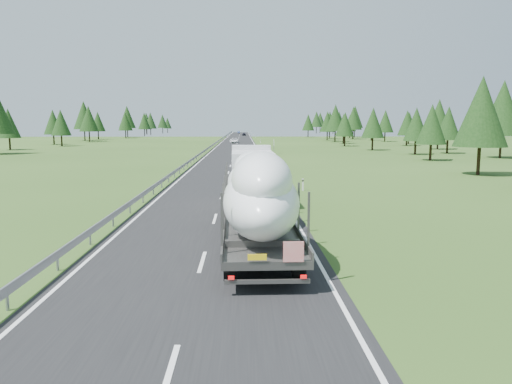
{
  "coord_description": "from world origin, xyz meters",
  "views": [
    {
      "loc": [
        1.63,
        -10.21,
        5.45
      ],
      "look_at": [
        2.25,
        13.56,
        2.17
      ],
      "focal_mm": 35.0,
      "sensor_mm": 36.0,
      "label": 1
    }
  ],
  "objects_px": {
    "highway_sign": "(274,144)",
    "boat_truck": "(256,186)",
    "distant_van": "(234,141)",
    "distant_car_blue": "(239,132)",
    "distant_car_dark": "(244,134)"
  },
  "relations": [
    {
      "from": "highway_sign",
      "to": "distant_car_blue",
      "type": "bearing_deg",
      "value": 92.45
    },
    {
      "from": "distant_car_dark",
      "to": "distant_car_blue",
      "type": "xyz_separation_m",
      "value": [
        -2.76,
        51.05,
        -0.04
      ]
    },
    {
      "from": "highway_sign",
      "to": "distant_car_blue",
      "type": "height_order",
      "value": "highway_sign"
    },
    {
      "from": "boat_truck",
      "to": "distant_car_dark",
      "type": "bearing_deg",
      "value": 90.06
    },
    {
      "from": "highway_sign",
      "to": "distant_van",
      "type": "relative_size",
      "value": 0.52
    },
    {
      "from": "distant_van",
      "to": "distant_car_blue",
      "type": "relative_size",
      "value": 1.26
    },
    {
      "from": "distant_car_blue",
      "to": "highway_sign",
      "type": "bearing_deg",
      "value": -91.59
    },
    {
      "from": "distant_van",
      "to": "distant_car_blue",
      "type": "bearing_deg",
      "value": 90.37
    },
    {
      "from": "distant_van",
      "to": "distant_car_dark",
      "type": "xyz_separation_m",
      "value": [
        2.9,
        84.53,
        -0.01
      ]
    },
    {
      "from": "highway_sign",
      "to": "distant_van",
      "type": "bearing_deg",
      "value": 99.25
    },
    {
      "from": "boat_truck",
      "to": "distant_van",
      "type": "xyz_separation_m",
      "value": [
        -3.09,
        115.01,
        -1.68
      ]
    },
    {
      "from": "boat_truck",
      "to": "distant_car_blue",
      "type": "xyz_separation_m",
      "value": [
        -2.95,
        250.6,
        -1.72
      ]
    },
    {
      "from": "highway_sign",
      "to": "boat_truck",
      "type": "distance_m",
      "value": 65.87
    },
    {
      "from": "highway_sign",
      "to": "boat_truck",
      "type": "relative_size",
      "value": 0.12
    },
    {
      "from": "distant_van",
      "to": "distant_car_dark",
      "type": "bearing_deg",
      "value": 88.46
    }
  ]
}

